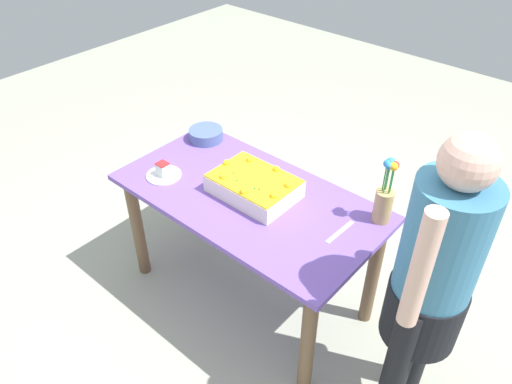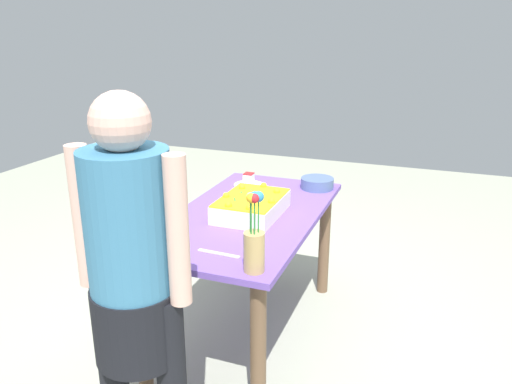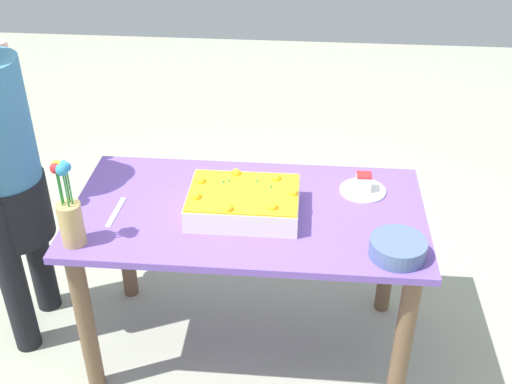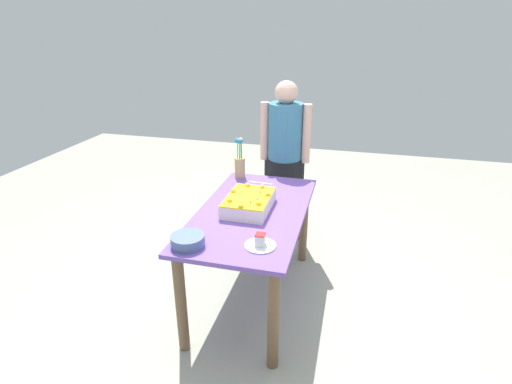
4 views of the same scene
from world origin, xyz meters
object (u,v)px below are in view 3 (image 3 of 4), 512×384
(sheet_cake, at_px, (244,202))
(fruit_bowl, at_px, (398,248))
(flower_vase, at_px, (70,214))
(cake_knife, at_px, (116,212))
(serving_plate_with_slice, at_px, (363,187))
(person_standing, at_px, (1,167))

(sheet_cake, bearing_deg, fruit_bowl, -20.78)
(sheet_cake, bearing_deg, flower_vase, -157.83)
(sheet_cake, height_order, fruit_bowl, sheet_cake)
(sheet_cake, xyz_separation_m, fruit_bowl, (0.57, -0.21, -0.02))
(cake_knife, bearing_deg, serving_plate_with_slice, 106.33)
(serving_plate_with_slice, bearing_deg, flower_vase, -157.48)
(cake_knife, relative_size, fruit_bowl, 1.00)
(cake_knife, distance_m, fruit_bowl, 1.08)
(sheet_cake, bearing_deg, person_standing, 175.99)
(sheet_cake, xyz_separation_m, flower_vase, (-0.59, -0.24, 0.08))
(sheet_cake, relative_size, fruit_bowl, 2.11)
(serving_plate_with_slice, height_order, cake_knife, serving_plate_with_slice)
(serving_plate_with_slice, xyz_separation_m, person_standing, (-1.44, -0.13, 0.10))
(person_standing, bearing_deg, serving_plate_with_slice, 5.14)
(sheet_cake, distance_m, person_standing, 0.98)
(cake_knife, height_order, flower_vase, flower_vase)
(fruit_bowl, bearing_deg, person_standing, 169.59)
(cake_knife, bearing_deg, sheet_cake, 96.96)
(serving_plate_with_slice, bearing_deg, fruit_bowl, -76.71)
(cake_knife, distance_m, flower_vase, 0.26)
(sheet_cake, height_order, person_standing, person_standing)
(fruit_bowl, height_order, person_standing, person_standing)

